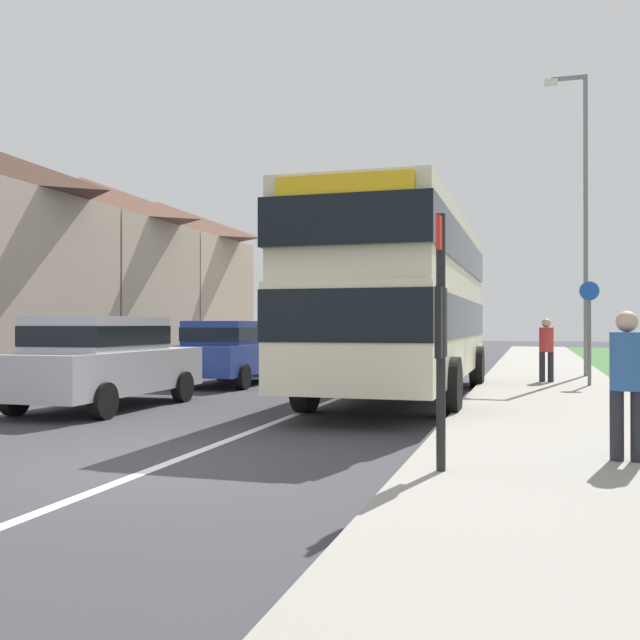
% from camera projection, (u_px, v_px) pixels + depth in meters
% --- Properties ---
extents(ground_plane, '(120.00, 120.00, 0.00)m').
position_uv_depth(ground_plane, '(167.00, 464.00, 7.88)').
color(ground_plane, '#38383D').
extents(lane_marking_centre, '(0.14, 60.00, 0.01)m').
position_uv_depth(lane_marking_centre, '(347.00, 395.00, 15.55)').
color(lane_marking_centre, silver).
rests_on(lane_marking_centre, ground_plane).
extents(pavement_near_side, '(3.20, 68.00, 0.12)m').
position_uv_depth(pavement_near_side, '(554.00, 409.00, 12.44)').
color(pavement_near_side, gray).
rests_on(pavement_near_side, ground_plane).
extents(double_decker_bus, '(2.80, 9.92, 3.70)m').
position_uv_depth(double_decker_bus, '(404.00, 294.00, 14.74)').
color(double_decker_bus, beige).
rests_on(double_decker_bus, ground_plane).
extents(parked_car_silver, '(1.90, 4.39, 1.67)m').
position_uv_depth(parked_car_silver, '(103.00, 358.00, 13.00)').
color(parked_car_silver, '#B7B7BC').
rests_on(parked_car_silver, ground_plane).
extents(parked_car_blue, '(1.89, 4.12, 1.61)m').
position_uv_depth(parked_car_blue, '(230.00, 350.00, 18.19)').
color(parked_car_blue, navy).
rests_on(parked_car_blue, ground_plane).
extents(parked_car_dark_green, '(1.96, 4.39, 1.62)m').
position_uv_depth(parked_car_dark_green, '(290.00, 344.00, 23.15)').
color(parked_car_dark_green, '#19472D').
rests_on(parked_car_dark_green, ground_plane).
extents(pedestrian_at_stop, '(0.34, 0.34, 1.67)m').
position_uv_depth(pedestrian_at_stop, '(627.00, 378.00, 7.42)').
color(pedestrian_at_stop, '#23232D').
rests_on(pedestrian_at_stop, ground_plane).
extents(pedestrian_walking_away, '(0.34, 0.34, 1.67)m').
position_uv_depth(pedestrian_walking_away, '(546.00, 347.00, 17.59)').
color(pedestrian_walking_away, '#23232D').
rests_on(pedestrian_walking_away, ground_plane).
extents(bus_stop_sign, '(0.09, 0.52, 2.60)m').
position_uv_depth(bus_stop_sign, '(441.00, 323.00, 6.94)').
color(bus_stop_sign, black).
rests_on(bus_stop_sign, ground_plane).
extents(cycle_route_sign, '(0.44, 0.08, 2.52)m').
position_uv_depth(cycle_route_sign, '(589.00, 329.00, 16.61)').
color(cycle_route_sign, slate).
rests_on(cycle_route_sign, ground_plane).
extents(street_lamp_mid, '(1.14, 0.20, 8.38)m').
position_uv_depth(street_lamp_mid, '(582.00, 207.00, 19.73)').
color(street_lamp_mid, slate).
rests_on(street_lamp_mid, ground_plane).
extents(house_terrace_far_side, '(7.13, 23.08, 7.10)m').
position_uv_depth(house_terrace_far_side, '(29.00, 265.00, 24.34)').
color(house_terrace_far_side, beige).
rests_on(house_terrace_far_side, ground_plane).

